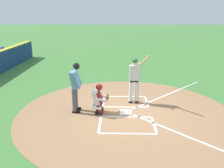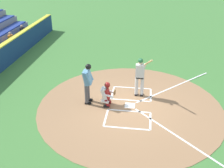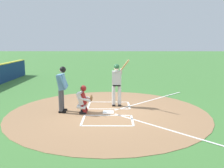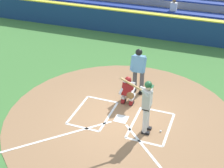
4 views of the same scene
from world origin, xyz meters
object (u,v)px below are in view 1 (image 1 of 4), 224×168
object	(u,v)px
batter	(135,77)
catcher	(99,98)
plate_umpire	(75,84)
baseball	(130,98)

from	to	relation	value
batter	catcher	xyz separation A→B (m)	(1.02, -1.35, -0.51)
catcher	plate_umpire	size ratio (longest dim) A/B	0.61
catcher	baseball	distance (m)	2.01
catcher	batter	bearing A→B (deg)	127.10
batter	catcher	size ratio (longest dim) A/B	1.88
catcher	baseball	size ratio (longest dim) A/B	15.27
catcher	plate_umpire	world-z (taller)	plate_umpire
baseball	batter	bearing A→B (deg)	15.80
baseball	plate_umpire	bearing A→B (deg)	-56.00
batter	baseball	world-z (taller)	batter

